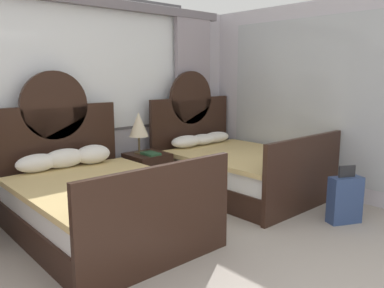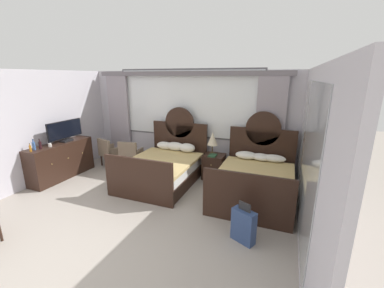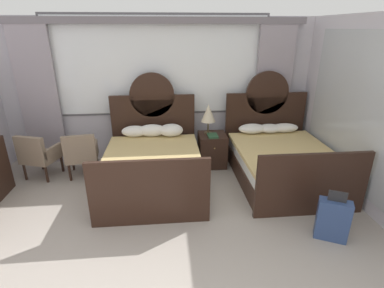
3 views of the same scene
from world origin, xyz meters
TOP-DOWN VIEW (x-y plane):
  - wall_back_window at (0.00, 4.29)m, footprint 5.90×0.22m
  - bed_near_window at (-0.14, 3.08)m, footprint 1.60×2.16m
  - bed_near_mirror at (2.08, 3.08)m, footprint 1.60×2.16m
  - nightstand_between_beds at (0.97, 3.72)m, footprint 0.51×0.54m
  - table_lamp_on_nightstand at (0.89, 3.80)m, footprint 0.27×0.27m
  - book_on_nightstand at (0.95, 3.62)m, footprint 0.18×0.26m
  - armchair_by_window_left at (-1.41, 3.49)m, footprint 0.60×0.60m
  - armchair_by_window_centre at (-2.14, 3.49)m, footprint 0.67×0.67m
  - suitcase_on_floor at (2.12, 1.45)m, footprint 0.41×0.31m

SIDE VIEW (x-z plane):
  - suitcase_on_floor at x=2.12m, z-range -0.06..0.62m
  - nightstand_between_beds at x=0.97m, z-range 0.00..0.63m
  - bed_near_mirror at x=2.08m, z-range -0.51..1.23m
  - bed_near_window at x=-0.14m, z-range -0.51..1.23m
  - armchair_by_window_left at x=-1.41m, z-range 0.04..0.86m
  - armchair_by_window_centre at x=-2.14m, z-range 0.04..0.86m
  - book_on_nightstand at x=0.95m, z-range 0.63..0.66m
  - table_lamp_on_nightstand at x=0.89m, z-range 0.74..1.30m
  - wall_back_window at x=0.00m, z-range 0.09..2.84m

